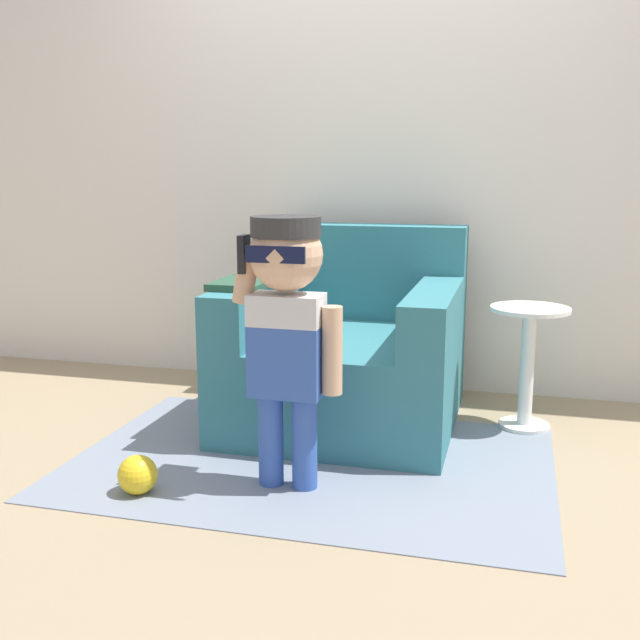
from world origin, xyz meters
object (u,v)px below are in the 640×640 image
person_child (287,310)px  side_table (528,356)px  armchair (348,352)px  toy_ball (138,475)px

person_child → side_table: bearing=46.6°
armchair → person_child: (-0.04, -0.79, 0.33)m
armchair → side_table: 0.79m
person_child → toy_ball: size_ratio=6.91×
person_child → toy_ball: bearing=-158.3°
armchair → toy_ball: (-0.53, -0.99, -0.24)m
armchair → toy_ball: size_ratio=7.43×
armchair → person_child: 0.86m
toy_ball → armchair: bearing=62.0°
armchair → toy_ball: armchair is taller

